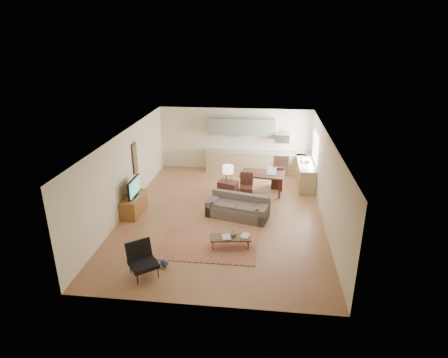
# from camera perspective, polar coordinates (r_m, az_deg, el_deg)

# --- Properties ---
(room) EXTENTS (9.00, 9.00, 9.00)m
(room) POSITION_cam_1_polar(r_m,az_deg,el_deg) (11.99, -0.16, 0.37)
(room) COLOR #905E3C
(room) RESTS_ON ground
(kitchen_counter_back) EXTENTS (4.26, 0.64, 0.92)m
(kitchen_counter_back) POSITION_cam_1_polar(r_m,az_deg,el_deg) (16.16, 4.73, 2.58)
(kitchen_counter_back) COLOR tan
(kitchen_counter_back) RESTS_ON ground
(kitchen_counter_right) EXTENTS (0.64, 2.26, 0.92)m
(kitchen_counter_right) POSITION_cam_1_polar(r_m,az_deg,el_deg) (15.13, 12.27, 0.82)
(kitchen_counter_right) COLOR tan
(kitchen_counter_right) RESTS_ON ground
(kitchen_range) EXTENTS (0.62, 0.62, 0.90)m
(kitchen_range) POSITION_cam_1_polar(r_m,az_deg,el_deg) (16.17, 8.63, 2.39)
(kitchen_range) COLOR #A5A8AD
(kitchen_range) RESTS_ON ground
(kitchen_microwave) EXTENTS (0.62, 0.40, 0.35)m
(kitchen_microwave) POSITION_cam_1_polar(r_m,az_deg,el_deg) (15.87, 8.85, 6.17)
(kitchen_microwave) COLOR #A5A8AD
(kitchen_microwave) RESTS_ON room
(upper_cabinets) EXTENTS (2.80, 0.34, 0.70)m
(upper_cabinets) POSITION_cam_1_polar(r_m,az_deg,el_deg) (15.91, 2.74, 7.93)
(upper_cabinets) COLOR gray
(upper_cabinets) RESTS_ON room
(window_right) EXTENTS (0.02, 1.40, 1.05)m
(window_right) POSITION_cam_1_polar(r_m,az_deg,el_deg) (14.83, 13.76, 4.72)
(window_right) COLOR white
(window_right) RESTS_ON room
(wall_art_left) EXTENTS (0.06, 0.42, 1.10)m
(wall_art_left) POSITION_cam_1_polar(r_m,az_deg,el_deg) (13.47, -13.42, 3.07)
(wall_art_left) COLOR olive
(wall_art_left) RESTS_ON room
(triptych) EXTENTS (1.70, 0.04, 0.50)m
(triptych) POSITION_cam_1_polar(r_m,az_deg,el_deg) (16.13, 1.33, 7.40)
(triptych) COLOR beige
(triptych) RESTS_ON room
(rug) EXTENTS (2.76, 1.91, 0.02)m
(rug) POSITION_cam_1_polar(r_m,az_deg,el_deg) (10.88, -2.38, -9.87)
(rug) COLOR brown
(rug) RESTS_ON floor
(sofa) EXTENTS (2.23, 1.40, 0.72)m
(sofa) POSITION_cam_1_polar(r_m,az_deg,el_deg) (12.22, 2.09, -4.28)
(sofa) COLOR #5A4F48
(sofa) RESTS_ON floor
(coffee_table) EXTENTS (1.19, 0.61, 0.34)m
(coffee_table) POSITION_cam_1_polar(r_m,az_deg,el_deg) (10.65, 0.95, -9.59)
(coffee_table) COLOR #46311B
(coffee_table) RESTS_ON floor
(book_a) EXTENTS (0.40, 0.44, 0.03)m
(book_a) POSITION_cam_1_polar(r_m,az_deg,el_deg) (10.51, -0.28, -8.89)
(book_a) COLOR maroon
(book_a) RESTS_ON coffee_table
(book_b) EXTENTS (0.42, 0.46, 0.02)m
(book_b) POSITION_cam_1_polar(r_m,az_deg,el_deg) (10.65, 2.65, -8.49)
(book_b) COLOR navy
(book_b) RESTS_ON coffee_table
(vase) EXTENTS (0.23, 0.23, 0.18)m
(vase) POSITION_cam_1_polar(r_m,az_deg,el_deg) (10.56, 1.44, -8.27)
(vase) COLOR black
(vase) RESTS_ON coffee_table
(armchair) EXTENTS (1.04, 1.04, 0.85)m
(armchair) POSITION_cam_1_polar(r_m,az_deg,el_deg) (9.61, -12.21, -12.13)
(armchair) COLOR black
(armchair) RESTS_ON floor
(tv_credenza) EXTENTS (0.51, 1.33, 0.62)m
(tv_credenza) POSITION_cam_1_polar(r_m,az_deg,el_deg) (12.88, -13.56, -3.77)
(tv_credenza) COLOR brown
(tv_credenza) RESTS_ON floor
(tv) EXTENTS (0.10, 1.03, 0.62)m
(tv) POSITION_cam_1_polar(r_m,az_deg,el_deg) (12.62, -13.58, -1.25)
(tv) COLOR black
(tv) RESTS_ON tv_credenza
(console_table) EXTENTS (0.75, 0.60, 0.77)m
(console_table) POSITION_cam_1_polar(r_m,az_deg,el_deg) (13.29, 0.59, -1.95)
(console_table) COLOR #381C16
(console_table) RESTS_ON floor
(table_lamp) EXTENTS (0.44, 0.44, 0.62)m
(table_lamp) POSITION_cam_1_polar(r_m,az_deg,el_deg) (13.03, 0.60, 0.85)
(table_lamp) COLOR beige
(table_lamp) RESTS_ON console_table
(dining_table) EXTENTS (1.70, 1.13, 0.81)m
(dining_table) POSITION_cam_1_polar(r_m,az_deg,el_deg) (14.06, 5.85, -0.64)
(dining_table) COLOR #381C16
(dining_table) RESTS_ON floor
(dining_chair_near) EXTENTS (0.47, 0.49, 0.97)m
(dining_chair_near) POSITION_cam_1_polar(r_m,az_deg,el_deg) (13.47, 3.39, -1.19)
(dining_chair_near) COLOR #381C16
(dining_chair_near) RESTS_ON floor
(dining_chair_far) EXTENTS (0.46, 0.48, 0.90)m
(dining_chair_far) POSITION_cam_1_polar(r_m,az_deg,el_deg) (14.62, 8.13, 0.34)
(dining_chair_far) COLOR #381C16
(dining_chair_far) RESTS_ON floor
(laptop) EXTENTS (0.36, 0.28, 0.25)m
(laptop) POSITION_cam_1_polar(r_m,az_deg,el_deg) (13.77, 7.25, 1.18)
(laptop) COLOR #A5A8AD
(laptop) RESTS_ON dining_table
(soap_bottle) EXTENTS (0.12, 0.12, 0.19)m
(soap_bottle) POSITION_cam_1_polar(r_m,az_deg,el_deg) (15.09, 12.01, 3.02)
(soap_bottle) COLOR beige
(soap_bottle) RESTS_ON kitchen_counter_right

